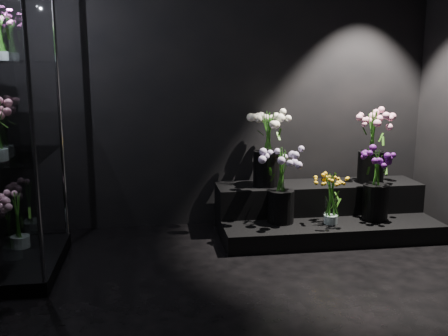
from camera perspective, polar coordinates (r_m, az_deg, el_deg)
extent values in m
plane|color=black|center=(3.12, 5.02, -17.27)|extent=(4.00, 4.00, 0.00)
plane|color=black|center=(4.71, -0.40, 10.23)|extent=(4.00, 0.00, 4.00)
cube|color=black|center=(4.68, 11.44, -6.45)|extent=(1.92, 0.85, 0.16)
cube|color=black|center=(4.81, 10.69, -3.27)|extent=(1.92, 0.43, 0.27)
cube|color=black|center=(4.12, -22.45, -10.04)|extent=(0.61, 1.02, 0.10)
cube|color=white|center=(3.91, -23.36, 1.25)|extent=(0.55, 0.96, 0.01)
cube|color=white|center=(3.86, -24.15, 11.02)|extent=(0.55, 0.96, 0.01)
cylinder|color=white|center=(4.44, 12.12, -4.89)|extent=(0.13, 0.13, 0.22)
cylinder|color=black|center=(4.40, 6.52, -4.38)|extent=(0.23, 0.23, 0.29)
cylinder|color=black|center=(4.65, 16.89, -3.75)|extent=(0.23, 0.23, 0.32)
cylinder|color=black|center=(4.60, 4.99, -0.01)|extent=(0.26, 0.26, 0.32)
cylinder|color=black|center=(4.90, 16.41, 0.11)|extent=(0.24, 0.24, 0.30)
cylinder|color=white|center=(3.99, -24.20, 12.48)|extent=(0.11, 0.11, 0.19)
cylinder|color=white|center=(4.25, -22.32, -6.68)|extent=(0.16, 0.16, 0.27)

